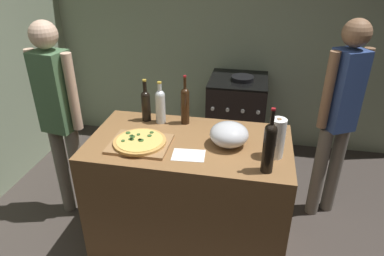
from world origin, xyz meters
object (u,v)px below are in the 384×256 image
(pizza, at_px, (140,141))
(stove, at_px, (236,118))
(wine_bottle_amber, at_px, (146,104))
(wine_bottle_clear, at_px, (160,105))
(mixing_bowl, at_px, (229,134))
(wine_bottle_dark, at_px, (185,104))
(person_in_stripes, at_px, (59,112))
(person_in_red, at_px, (339,113))
(wine_bottle_green, at_px, (269,146))
(paper_towel_roll, at_px, (277,138))

(pizza, bearing_deg, stove, 69.77)
(pizza, relative_size, wine_bottle_amber, 1.08)
(wine_bottle_clear, height_order, stove, wine_bottle_clear)
(mixing_bowl, bearing_deg, wine_bottle_dark, 143.31)
(person_in_stripes, relative_size, person_in_red, 0.99)
(mixing_bowl, height_order, stove, mixing_bowl)
(pizza, height_order, wine_bottle_green, wine_bottle_green)
(pizza, xyz_separation_m, paper_towel_roll, (0.89, 0.03, 0.10))
(wine_bottle_clear, height_order, wine_bottle_dark, wine_bottle_dark)
(pizza, bearing_deg, paper_towel_roll, 2.24)
(wine_bottle_dark, bearing_deg, wine_bottle_clear, -173.32)
(person_in_red, bearing_deg, stove, 136.19)
(mixing_bowl, bearing_deg, person_in_red, 36.06)
(wine_bottle_green, bearing_deg, wine_bottle_clear, 147.42)
(paper_towel_roll, distance_m, wine_bottle_dark, 0.75)
(person_in_stripes, bearing_deg, wine_bottle_amber, 8.11)
(paper_towel_roll, distance_m, person_in_stripes, 1.67)
(pizza, relative_size, person_in_red, 0.21)
(paper_towel_roll, height_order, stove, paper_towel_roll)
(mixing_bowl, xyz_separation_m, wine_bottle_amber, (-0.66, 0.26, 0.06))
(wine_bottle_green, relative_size, person_in_red, 0.24)
(wine_bottle_dark, bearing_deg, mixing_bowl, -36.69)
(wine_bottle_clear, bearing_deg, stove, 65.99)
(pizza, xyz_separation_m, wine_bottle_green, (0.84, -0.14, 0.14))
(mixing_bowl, relative_size, paper_towel_roll, 0.98)
(wine_bottle_dark, xyz_separation_m, stove, (0.33, 1.13, -0.63))
(wine_bottle_dark, relative_size, wine_bottle_green, 0.92)
(pizza, relative_size, wine_bottle_clear, 1.09)
(paper_towel_roll, bearing_deg, wine_bottle_clear, 158.73)
(pizza, xyz_separation_m, mixing_bowl, (0.59, 0.12, 0.05))
(pizza, distance_m, wine_bottle_green, 0.87)
(wine_bottle_clear, bearing_deg, wine_bottle_dark, 6.68)
(wine_bottle_clear, distance_m, stove, 1.40)
(wine_bottle_green, height_order, person_in_stripes, person_in_stripes)
(person_in_red, bearing_deg, wine_bottle_green, -123.09)
(paper_towel_roll, relative_size, stove, 0.28)
(mixing_bowl, height_order, person_in_stripes, person_in_stripes)
(paper_towel_roll, distance_m, stove, 1.63)
(wine_bottle_amber, relative_size, wine_bottle_green, 0.80)
(paper_towel_roll, distance_m, person_in_red, 0.84)
(person_in_stripes, height_order, person_in_red, person_in_red)
(wine_bottle_clear, distance_m, wine_bottle_green, 0.94)
(wine_bottle_green, xyz_separation_m, stove, (-0.28, 1.66, -0.64))
(wine_bottle_dark, bearing_deg, wine_bottle_green, -40.96)
(wine_bottle_amber, distance_m, stove, 1.43)
(wine_bottle_clear, distance_m, person_in_stripes, 0.81)
(wine_bottle_clear, relative_size, stove, 0.34)
(mixing_bowl, bearing_deg, paper_towel_roll, -15.60)
(paper_towel_roll, relative_size, wine_bottle_amber, 0.81)
(wine_bottle_amber, xyz_separation_m, person_in_red, (1.47, 0.33, -0.09))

